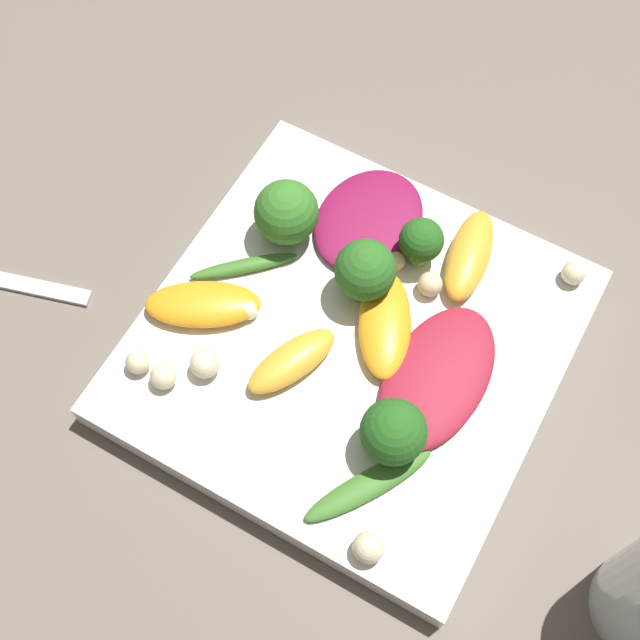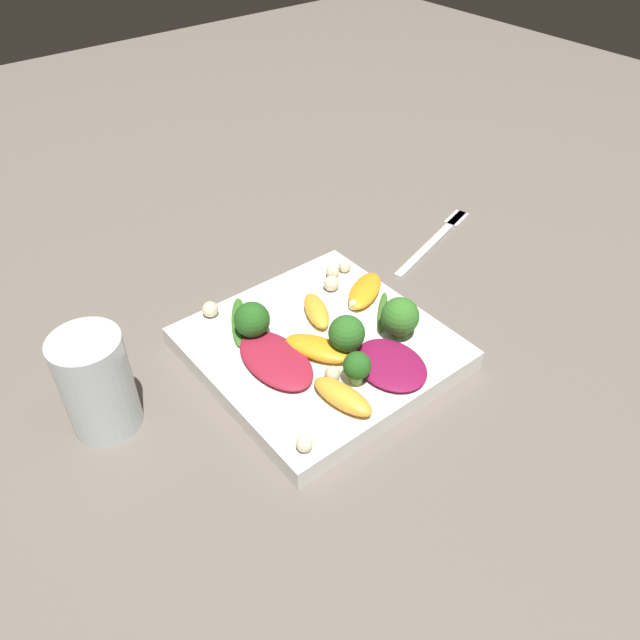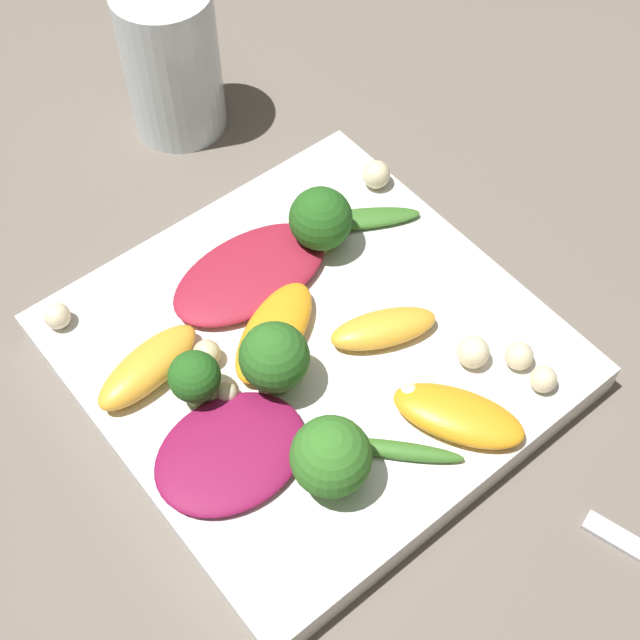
% 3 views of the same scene
% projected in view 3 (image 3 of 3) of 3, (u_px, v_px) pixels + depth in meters
% --- Properties ---
extents(ground_plane, '(2.40, 2.40, 0.00)m').
position_uv_depth(ground_plane, '(312.00, 363.00, 0.53)').
color(ground_plane, '#6B6056').
extents(plate, '(0.25, 0.25, 0.02)m').
position_uv_depth(plate, '(312.00, 353.00, 0.52)').
color(plate, white).
rests_on(plate, ground_plane).
extents(drinking_glass, '(0.07, 0.07, 0.11)m').
position_uv_depth(drinking_glass, '(172.00, 62.00, 0.60)').
color(drinking_glass, silver).
rests_on(drinking_glass, ground_plane).
extents(radicchio_leaf_0, '(0.07, 0.09, 0.01)m').
position_uv_depth(radicchio_leaf_0, '(231.00, 452.00, 0.46)').
color(radicchio_leaf_0, maroon).
rests_on(radicchio_leaf_0, plate).
extents(radicchio_leaf_1, '(0.06, 0.10, 0.01)m').
position_uv_depth(radicchio_leaf_1, '(247.00, 275.00, 0.53)').
color(radicchio_leaf_1, maroon).
rests_on(radicchio_leaf_1, plate).
extents(orange_segment_0, '(0.06, 0.08, 0.02)m').
position_uv_depth(orange_segment_0, '(274.00, 332.00, 0.50)').
color(orange_segment_0, orange).
rests_on(orange_segment_0, plate).
extents(orange_segment_1, '(0.08, 0.06, 0.01)m').
position_uv_depth(orange_segment_1, '(458.00, 416.00, 0.47)').
color(orange_segment_1, orange).
rests_on(orange_segment_1, plate).
extents(orange_segment_2, '(0.05, 0.07, 0.02)m').
position_uv_depth(orange_segment_2, '(383.00, 329.00, 0.51)').
color(orange_segment_2, '#FCAD33').
rests_on(orange_segment_2, plate).
extents(orange_segment_3, '(0.04, 0.07, 0.02)m').
position_uv_depth(orange_segment_3, '(148.00, 367.00, 0.49)').
color(orange_segment_3, '#FCAD33').
rests_on(orange_segment_3, plate).
extents(broccoli_floret_0, '(0.04, 0.04, 0.05)m').
position_uv_depth(broccoli_floret_0, '(274.00, 358.00, 0.47)').
color(broccoli_floret_0, '#7A9E51').
rests_on(broccoli_floret_0, plate).
extents(broccoli_floret_1, '(0.03, 0.03, 0.04)m').
position_uv_depth(broccoli_floret_1, '(195.00, 378.00, 0.47)').
color(broccoli_floret_1, '#84AD5B').
rests_on(broccoli_floret_1, plate).
extents(broccoli_floret_2, '(0.04, 0.04, 0.05)m').
position_uv_depth(broccoli_floret_2, '(331.00, 457.00, 0.44)').
color(broccoli_floret_2, '#7A9E51').
rests_on(broccoli_floret_2, plate).
extents(broccoli_floret_3, '(0.04, 0.04, 0.04)m').
position_uv_depth(broccoli_floret_3, '(321.00, 220.00, 0.53)').
color(broccoli_floret_3, '#84AD5B').
rests_on(broccoli_floret_3, plate).
extents(arugula_sprig_0, '(0.06, 0.06, 0.01)m').
position_uv_depth(arugula_sprig_0, '(397.00, 450.00, 0.47)').
color(arugula_sprig_0, '#3D7528').
rests_on(arugula_sprig_0, plate).
extents(arugula_sprig_1, '(0.06, 0.08, 0.01)m').
position_uv_depth(arugula_sprig_1, '(355.00, 219.00, 0.56)').
color(arugula_sprig_1, '#3D7528').
rests_on(arugula_sprig_1, plate).
extents(macadamia_nut_0, '(0.02, 0.02, 0.02)m').
position_uv_depth(macadamia_nut_0, '(376.00, 174.00, 0.57)').
color(macadamia_nut_0, beige).
rests_on(macadamia_nut_0, plate).
extents(macadamia_nut_1, '(0.02, 0.02, 0.02)m').
position_uv_depth(macadamia_nut_1, '(207.00, 354.00, 0.50)').
color(macadamia_nut_1, beige).
rests_on(macadamia_nut_1, plate).
extents(macadamia_nut_2, '(0.01, 0.01, 0.01)m').
position_uv_depth(macadamia_nut_2, '(410.00, 395.00, 0.48)').
color(macadamia_nut_2, beige).
rests_on(macadamia_nut_2, plate).
extents(macadamia_nut_3, '(0.02, 0.02, 0.02)m').
position_uv_depth(macadamia_nut_3, '(519.00, 356.00, 0.49)').
color(macadamia_nut_3, beige).
rests_on(macadamia_nut_3, plate).
extents(macadamia_nut_4, '(0.01, 0.01, 0.01)m').
position_uv_depth(macadamia_nut_4, '(230.00, 396.00, 0.48)').
color(macadamia_nut_4, beige).
rests_on(macadamia_nut_4, plate).
extents(macadamia_nut_5, '(0.02, 0.02, 0.02)m').
position_uv_depth(macadamia_nut_5, '(57.00, 316.00, 0.51)').
color(macadamia_nut_5, beige).
rests_on(macadamia_nut_5, plate).
extents(macadamia_nut_6, '(0.02, 0.02, 0.02)m').
position_uv_depth(macadamia_nut_6, '(543.00, 379.00, 0.49)').
color(macadamia_nut_6, beige).
rests_on(macadamia_nut_6, plate).
extents(macadamia_nut_7, '(0.02, 0.02, 0.02)m').
position_uv_depth(macadamia_nut_7, '(473.00, 352.00, 0.49)').
color(macadamia_nut_7, beige).
rests_on(macadamia_nut_7, plate).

